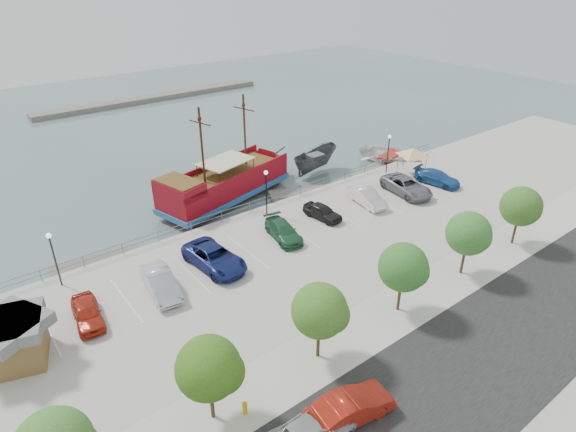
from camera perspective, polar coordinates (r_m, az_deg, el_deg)
ground at (r=40.22m, az=2.87°, el=-4.43°), size 160.00×160.00×0.00m
land_slab at (r=31.04m, az=30.45°, el=-19.96°), size 100.00×58.00×1.20m
street at (r=31.77m, az=22.49°, el=-14.94°), size 100.00×8.00×0.04m
sidewalk at (r=34.08m, az=13.96°, el=-10.05°), size 100.00×4.00×0.05m
seawall_railing at (r=44.89m, az=-3.49°, el=1.47°), size 50.00×0.06×1.00m
far_shore at (r=89.40m, az=-15.68°, el=13.35°), size 40.00×3.00×0.80m
pirate_ship at (r=49.35m, az=-6.42°, el=4.22°), size 17.13×8.56×10.60m
patrol_boat at (r=55.04m, az=3.23°, el=6.38°), size 6.98×3.61×2.57m
speedboat at (r=59.15m, az=12.05°, el=6.85°), size 7.43×8.84×1.57m
dock_west at (r=41.56m, az=-21.75°, el=-5.16°), size 7.05×2.69×0.39m
dock_mid at (r=50.06m, az=1.95°, el=2.77°), size 7.55×4.79×0.42m
dock_east at (r=56.47m, az=9.93°, el=5.36°), size 6.64×2.98×0.37m
shed at (r=32.19m, az=-29.86°, el=-12.62°), size 4.45×4.45×2.93m
canopy_tent at (r=53.39m, az=14.69°, el=7.79°), size 5.28×5.28×3.33m
street_van at (r=25.21m, az=2.81°, el=-24.11°), size 4.94×2.29×1.37m
street_sedan at (r=26.09m, az=7.37°, el=-21.61°), size 4.95×2.32×1.57m
fire_hydrant at (r=26.47m, az=-5.14°, el=-21.63°), size 0.28×0.28×0.81m
lamp_post_left at (r=36.92m, az=-26.13°, el=-3.66°), size 0.36×0.36×4.28m
lamp_post_mid at (r=42.88m, az=-2.60°, el=3.74°), size 0.36×0.36×4.28m
lamp_post_right at (r=52.96m, az=11.83°, el=8.00°), size 0.36×0.36×4.28m
tree_b at (r=24.41m, az=-9.02°, el=-17.47°), size 3.30×3.20×5.00m
tree_c at (r=27.34m, az=4.08°, el=-11.23°), size 3.30×3.20×5.00m
tree_d at (r=31.58m, az=13.74°, el=-6.04°), size 3.30×3.20×5.00m
tree_e at (r=36.68m, az=20.80°, el=-2.06°), size 3.30×3.20×5.00m
tree_f at (r=42.32m, az=26.03°, el=0.93°), size 3.30×3.20×5.00m
parked_car_a at (r=33.81m, az=-22.71°, el=-10.54°), size 2.16×4.28×1.40m
parked_car_b at (r=34.83m, az=-14.87°, el=-7.64°), size 2.26×5.02×1.60m
parked_car_c at (r=36.72m, az=-8.71°, el=-4.88°), size 3.24×6.05×1.62m
parked_car_d at (r=39.99m, az=-0.56°, el=-1.79°), size 2.77×4.94×1.35m
parked_car_e at (r=43.19m, az=4.11°, el=0.52°), size 2.02×4.04×1.32m
parked_car_f at (r=46.19m, az=9.32°, el=2.26°), size 2.35×4.84×1.53m
parked_car_g at (r=49.13m, az=13.87°, el=3.46°), size 3.45×6.08×1.60m
parked_car_h at (r=52.21m, az=17.27°, el=4.37°), size 2.79×5.12×1.41m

